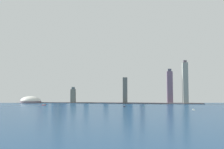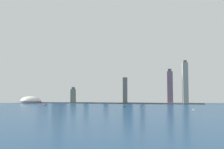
{
  "view_description": "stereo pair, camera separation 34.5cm",
  "coord_description": "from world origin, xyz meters",
  "px_view_note": "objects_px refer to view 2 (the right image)",
  "views": [
    {
      "loc": [
        145.8,
        -549.79,
        63.97
      ],
      "look_at": [
        25.75,
        416.41,
        123.75
      ],
      "focal_mm": 36.24,
      "sensor_mm": 36.0,
      "label": 1
    },
    {
      "loc": [
        146.14,
        -549.75,
        63.97
      ],
      "look_at": [
        25.75,
        416.41,
        123.75
      ],
      "focal_mm": 36.24,
      "sensor_mm": 36.0,
      "label": 2
    }
  ],
  "objects_px": {
    "skyscraper_5": "(86,92)",
    "skyscraper_11": "(127,95)",
    "skyscraper_1": "(73,96)",
    "skyscraper_7": "(41,88)",
    "skyscraper_4": "(106,96)",
    "airplane": "(87,50)",
    "boat_2": "(193,110)",
    "channel_buoy_0": "(144,107)",
    "skyscraper_0": "(185,83)",
    "skyscraper_12": "(125,90)",
    "skyscraper_13": "(170,87)",
    "boat_0": "(44,105)",
    "boat_1": "(124,106)",
    "skyscraper_10": "(55,90)",
    "skyscraper_3": "(130,86)",
    "observation_tower": "(59,70)",
    "skyscraper_2": "(56,87)",
    "stadium_dome": "(32,101)",
    "skyscraper_9": "(64,91)",
    "skyscraper_8": "(46,92)",
    "skyscraper_6": "(142,86)"
  },
  "relations": [
    {
      "from": "skyscraper_4",
      "to": "boat_1",
      "type": "distance_m",
      "value": 259.6
    },
    {
      "from": "skyscraper_3",
      "to": "skyscraper_13",
      "type": "height_order",
      "value": "skyscraper_3"
    },
    {
      "from": "skyscraper_1",
      "to": "skyscraper_3",
      "type": "height_order",
      "value": "skyscraper_3"
    },
    {
      "from": "boat_2",
      "to": "skyscraper_7",
      "type": "bearing_deg",
      "value": -179.94
    },
    {
      "from": "skyscraper_5",
      "to": "skyscraper_11",
      "type": "bearing_deg",
      "value": 6.75
    },
    {
      "from": "stadium_dome",
      "to": "skyscraper_4",
      "type": "xyz_separation_m",
      "value": [
        327.65,
        66.04,
        22.16
      ]
    },
    {
      "from": "boat_1",
      "to": "skyscraper_12",
      "type": "bearing_deg",
      "value": 75.19
    },
    {
      "from": "skyscraper_9",
      "to": "channel_buoy_0",
      "type": "bearing_deg",
      "value": -33.12
    },
    {
      "from": "skyscraper_11",
      "to": "boat_2",
      "type": "relative_size",
      "value": 7.95
    },
    {
      "from": "airplane",
      "to": "observation_tower",
      "type": "bearing_deg",
      "value": 111.31
    },
    {
      "from": "skyscraper_3",
      "to": "skyscraper_11",
      "type": "xyz_separation_m",
      "value": [
        -17.62,
        38.56,
        -39.94
      ]
    },
    {
      "from": "stadium_dome",
      "to": "skyscraper_12",
      "type": "xyz_separation_m",
      "value": [
        420.27,
        7.59,
        47.74
      ]
    },
    {
      "from": "stadium_dome",
      "to": "boat_0",
      "type": "relative_size",
      "value": 6.49
    },
    {
      "from": "skyscraper_10",
      "to": "boat_2",
      "type": "bearing_deg",
      "value": -33.59
    },
    {
      "from": "stadium_dome",
      "to": "skyscraper_5",
      "type": "height_order",
      "value": "skyscraper_5"
    },
    {
      "from": "skyscraper_1",
      "to": "skyscraper_10",
      "type": "relative_size",
      "value": 0.59
    },
    {
      "from": "skyscraper_2",
      "to": "boat_2",
      "type": "relative_size",
      "value": 16.71
    },
    {
      "from": "skyscraper_13",
      "to": "boat_0",
      "type": "distance_m",
      "value": 524.35
    },
    {
      "from": "skyscraper_8",
      "to": "boat_0",
      "type": "relative_size",
      "value": 6.31
    },
    {
      "from": "skyscraper_4",
      "to": "airplane",
      "type": "distance_m",
      "value": 230.93
    },
    {
      "from": "observation_tower",
      "to": "skyscraper_2",
      "type": "distance_m",
      "value": 89.69
    },
    {
      "from": "skyscraper_1",
      "to": "skyscraper_4",
      "type": "relative_size",
      "value": 1.16
    },
    {
      "from": "skyscraper_5",
      "to": "skyscraper_9",
      "type": "distance_m",
      "value": 108.43
    },
    {
      "from": "skyscraper_3",
      "to": "skyscraper_13",
      "type": "distance_m",
      "value": 182.69
    },
    {
      "from": "skyscraper_3",
      "to": "skyscraper_7",
      "type": "height_order",
      "value": "skyscraper_3"
    },
    {
      "from": "observation_tower",
      "to": "skyscraper_2",
      "type": "bearing_deg",
      "value": 132.95
    },
    {
      "from": "skyscraper_2",
      "to": "skyscraper_4",
      "type": "distance_m",
      "value": 244.21
    },
    {
      "from": "boat_1",
      "to": "skyscraper_2",
      "type": "bearing_deg",
      "value": 127.69
    },
    {
      "from": "skyscraper_1",
      "to": "skyscraper_7",
      "type": "xyz_separation_m",
      "value": [
        -182.1,
        65.93,
        32.49
      ]
    },
    {
      "from": "skyscraper_8",
      "to": "skyscraper_12",
      "type": "xyz_separation_m",
      "value": [
        407.39,
        -116.25,
        9.52
      ]
    },
    {
      "from": "boat_2",
      "to": "channel_buoy_0",
      "type": "distance_m",
      "value": 175.16
    },
    {
      "from": "skyscraper_13",
      "to": "boat_0",
      "type": "bearing_deg",
      "value": -160.49
    },
    {
      "from": "skyscraper_0",
      "to": "skyscraper_6",
      "type": "bearing_deg",
      "value": 155.72
    },
    {
      "from": "observation_tower",
      "to": "skyscraper_8",
      "type": "xyz_separation_m",
      "value": [
        -100.12,
        85.17,
        -105.37
      ]
    },
    {
      "from": "skyscraper_3",
      "to": "observation_tower",
      "type": "bearing_deg",
      "value": -172.18
    },
    {
      "from": "skyscraper_0",
      "to": "skyscraper_1",
      "type": "distance_m",
      "value": 483.97
    },
    {
      "from": "boat_2",
      "to": "boat_0",
      "type": "bearing_deg",
      "value": -165.63
    },
    {
      "from": "boat_1",
      "to": "skyscraper_10",
      "type": "bearing_deg",
      "value": 125.03
    },
    {
      "from": "boat_1",
      "to": "boat_2",
      "type": "distance_m",
      "value": 235.25
    },
    {
      "from": "skyscraper_1",
      "to": "skyscraper_7",
      "type": "bearing_deg",
      "value": 160.1
    },
    {
      "from": "observation_tower",
      "to": "airplane",
      "type": "relative_size",
      "value": 9.06
    },
    {
      "from": "skyscraper_11",
      "to": "boat_0",
      "type": "distance_m",
      "value": 400.35
    },
    {
      "from": "boat_0",
      "to": "observation_tower",
      "type": "bearing_deg",
      "value": -147.39
    },
    {
      "from": "skyscraper_3",
      "to": "skyscraper_6",
      "type": "height_order",
      "value": "skyscraper_6"
    },
    {
      "from": "skyscraper_2",
      "to": "skyscraper_13",
      "type": "bearing_deg",
      "value": -4.06
    },
    {
      "from": "skyscraper_0",
      "to": "skyscraper_12",
      "type": "relative_size",
      "value": 1.63
    },
    {
      "from": "skyscraper_5",
      "to": "skyscraper_3",
      "type": "bearing_deg",
      "value": -4.31
    },
    {
      "from": "skyscraper_2",
      "to": "stadium_dome",
      "type": "bearing_deg",
      "value": -142.42
    },
    {
      "from": "skyscraper_12",
      "to": "skyscraper_13",
      "type": "height_order",
      "value": "skyscraper_13"
    },
    {
      "from": "observation_tower",
      "to": "skyscraper_11",
      "type": "relative_size",
      "value": 4.94
    }
  ]
}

